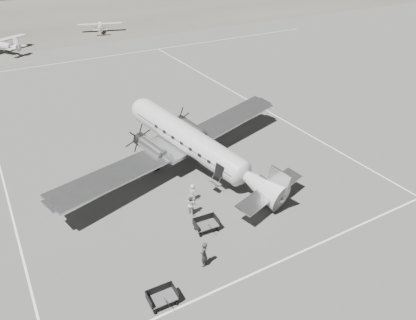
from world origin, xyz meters
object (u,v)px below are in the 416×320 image
object	(u,v)px
ramp_agent	(191,204)
baggage_cart_far	(162,298)
light_plane_left	(0,46)
passenger	(193,192)
ground_crew	(204,254)
baggage_cart_near	(206,225)
dc3_airliner	(197,147)
light_plane_right	(100,27)

from	to	relation	value
ramp_agent	baggage_cart_far	bearing A→B (deg)	134.45
ramp_agent	light_plane_left	bearing A→B (deg)	1.17
baggage_cart_far	passenger	xyz separation A→B (m)	(6.61, 8.54, 0.22)
baggage_cart_far	ground_crew	xyz separation A→B (m)	(3.75, 1.54, 0.44)
light_plane_left	ramp_agent	size ratio (longest dim) A/B	6.42
baggage_cart_near	ramp_agent	world-z (taller)	ramp_agent
dc3_airliner	ramp_agent	bearing A→B (deg)	-140.74
dc3_airliner	light_plane_right	size ratio (longest dim) A/B	2.94
passenger	dc3_airliner	bearing A→B (deg)	-43.61
passenger	ramp_agent	bearing A→B (deg)	139.28
light_plane_left	baggage_cart_far	xyz separation A→B (m)	(1.92, -64.60, -0.70)
baggage_cart_near	passenger	bearing A→B (deg)	80.41
baggage_cart_far	ground_crew	distance (m)	4.08
dc3_airliner	baggage_cart_near	size ratio (longest dim) A/B	14.58
light_plane_right	ramp_agent	xyz separation A→B (m)	(-12.58, -64.88, -0.04)
dc3_airliner	baggage_cart_near	xyz separation A→B (m)	(-3.45, -7.72, -2.06)
light_plane_right	ground_crew	world-z (taller)	ground_crew
dc3_airliner	light_plane_right	xyz separation A→B (m)	(9.15, 59.52, -1.62)
baggage_cart_far	ramp_agent	world-z (taller)	ramp_agent
light_plane_left	passenger	size ratio (longest dim) A/B	7.96
baggage_cart_near	baggage_cart_far	xyz separation A→B (m)	(-5.65, -4.59, -0.01)
light_plane_left	ramp_agent	distance (m)	58.14
baggage_cart_far	passenger	distance (m)	10.80
light_plane_right	ramp_agent	world-z (taller)	light_plane_right
baggage_cart_near	passenger	size ratio (longest dim) A/B	1.26
ramp_agent	dc3_airliner	bearing A→B (deg)	-38.95
light_plane_left	ground_crew	world-z (taller)	light_plane_left
passenger	light_plane_right	bearing A→B (deg)	-20.59
light_plane_right	baggage_cart_far	xyz separation A→B (m)	(-18.26, -71.84, -0.44)
light_plane_left	ramp_agent	world-z (taller)	light_plane_left
ramp_agent	passenger	size ratio (longest dim) A/B	1.24
ground_crew	light_plane_right	bearing A→B (deg)	-142.36
baggage_cart_near	ground_crew	distance (m)	3.62
dc3_airliner	baggage_cart_far	world-z (taller)	dc3_airliner
ground_crew	passenger	xyz separation A→B (m)	(2.86, 6.99, -0.22)
baggage_cart_far	passenger	world-z (taller)	passenger
light_plane_left	baggage_cart_near	size ratio (longest dim) A/B	6.33
ground_crew	passenger	world-z (taller)	ground_crew
baggage_cart_far	ramp_agent	bearing A→B (deg)	52.32
baggage_cart_near	passenger	world-z (taller)	passenger
baggage_cart_far	dc3_airliner	bearing A→B (deg)	55.05
light_plane_right	baggage_cart_near	bearing A→B (deg)	-84.09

